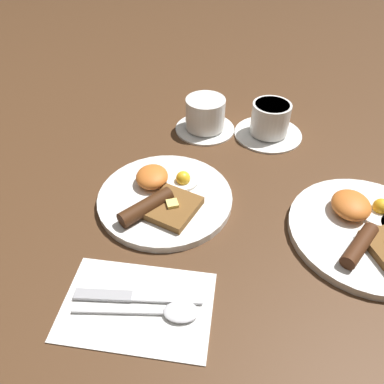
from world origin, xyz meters
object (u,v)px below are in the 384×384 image
object	(u,v)px
breakfast_plate_near	(164,197)
knife	(131,296)
teacup_far	(270,122)
spoon	(168,312)
breakfast_plate_far	(368,229)
teacup_near	(205,116)

from	to	relation	value
breakfast_plate_near	knife	bearing A→B (deg)	-5.67
breakfast_plate_near	teacup_far	bearing A→B (deg)	139.10
teacup_far	knife	distance (m)	0.52
knife	spoon	bearing A→B (deg)	-21.53
breakfast_plate_near	spoon	xyz separation A→B (m)	(0.23, 0.04, -0.00)
spoon	teacup_far	bearing A→B (deg)	66.88
teacup_far	spoon	size ratio (longest dim) A/B	0.86
breakfast_plate_near	teacup_far	xyz separation A→B (m)	(-0.25, 0.21, 0.02)
breakfast_plate_far	breakfast_plate_near	bearing A→B (deg)	-98.61
breakfast_plate_near	teacup_near	distance (m)	0.27
breakfast_plate_far	teacup_near	size ratio (longest dim) A/B	1.90
knife	teacup_near	bearing A→B (deg)	78.30
knife	breakfast_plate_near	bearing A→B (deg)	82.87
breakfast_plate_near	breakfast_plate_far	world-z (taller)	breakfast_plate_far
teacup_near	knife	size ratio (longest dim) A/B	0.74
knife	breakfast_plate_far	bearing A→B (deg)	21.04
breakfast_plate_near	teacup_near	bearing A→B (deg)	166.09
breakfast_plate_near	breakfast_plate_far	xyz separation A→B (m)	(0.05, 0.36, 0.00)
teacup_near	breakfast_plate_near	bearing A→B (deg)	-13.91
breakfast_plate_near	teacup_far	distance (m)	0.33
breakfast_plate_far	knife	world-z (taller)	breakfast_plate_far
breakfast_plate_near	spoon	world-z (taller)	breakfast_plate_near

